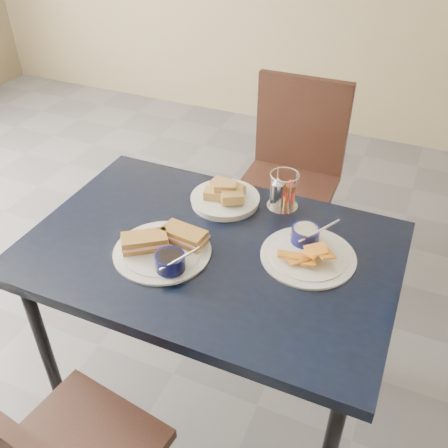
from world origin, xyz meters
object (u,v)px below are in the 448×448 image
at_px(sandwich_plate, 165,247).
at_px(condiment_caddy, 282,193).
at_px(dining_table, 211,263).
at_px(chair_far, 293,165).
at_px(plantain_plate, 307,249).
at_px(bread_basket, 225,197).

distance_m(sandwich_plate, condiment_caddy, 0.46).
height_order(dining_table, sandwich_plate, sandwich_plate).
height_order(chair_far, sandwich_plate, chair_far).
bearing_deg(dining_table, condiment_caddy, 65.80).
height_order(plantain_plate, bread_basket, plantain_plate).
bearing_deg(sandwich_plate, condiment_caddy, 57.11).
distance_m(dining_table, plantain_plate, 0.32).
height_order(dining_table, plantain_plate, plantain_plate).
xyz_separation_m(dining_table, bread_basket, (-0.05, 0.25, 0.09)).
relative_size(plantain_plate, bread_basket, 1.22).
bearing_deg(condiment_caddy, bread_basket, -163.11).
bearing_deg(plantain_plate, chair_far, 108.73).
distance_m(chair_far, condiment_caddy, 0.72).
height_order(dining_table, chair_far, chair_far).
bearing_deg(dining_table, chair_far, 90.16).
relative_size(dining_table, bread_basket, 4.85).
xyz_separation_m(plantain_plate, condiment_caddy, (-0.15, 0.21, 0.04)).
bearing_deg(chair_far, plantain_plate, -71.27).
bearing_deg(chair_far, sandwich_plate, -96.19).
distance_m(chair_far, plantain_plate, 0.94).
distance_m(plantain_plate, bread_basket, 0.38).
bearing_deg(sandwich_plate, plantain_plate, 23.43).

